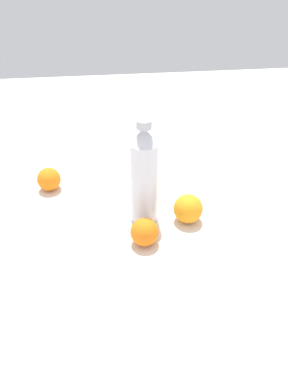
% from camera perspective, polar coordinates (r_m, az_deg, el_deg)
% --- Properties ---
extents(ground_plane, '(2.40, 2.40, 0.00)m').
position_cam_1_polar(ground_plane, '(1.01, -2.32, -4.16)').
color(ground_plane, silver).
extents(water_bottle, '(0.07, 0.07, 0.27)m').
position_cam_1_polar(water_bottle, '(0.95, -0.00, 2.46)').
color(water_bottle, silver).
rests_on(water_bottle, ground_plane).
extents(orange_0, '(0.07, 0.07, 0.07)m').
position_cam_1_polar(orange_0, '(1.14, -13.66, 1.82)').
color(orange_0, orange).
rests_on(orange_0, ground_plane).
extents(orange_1, '(0.07, 0.07, 0.07)m').
position_cam_1_polar(orange_1, '(0.92, 0.08, -5.84)').
color(orange_1, orange).
rests_on(orange_1, ground_plane).
extents(orange_2, '(0.07, 0.07, 0.07)m').
position_cam_1_polar(orange_2, '(0.99, 6.43, -2.43)').
color(orange_2, orange).
rests_on(orange_2, ground_plane).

